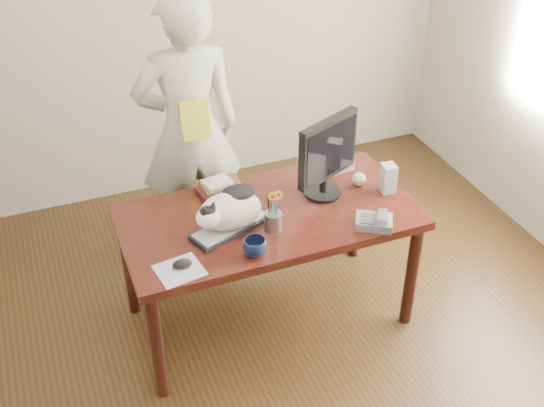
{
  "coord_description": "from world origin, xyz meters",
  "views": [
    {
      "loc": [
        -1.09,
        -2.2,
        2.89
      ],
      "look_at": [
        0.0,
        0.55,
        0.85
      ],
      "focal_mm": 45.0,
      "sensor_mm": 36.0,
      "label": 1
    }
  ],
  "objects_px": {
    "cat": "(228,210)",
    "mouse": "(182,264)",
    "monitor": "(327,154)",
    "baseball": "(359,179)",
    "book_stack": "(220,188)",
    "person": "(189,131)",
    "calculator": "(336,162)",
    "desk": "(264,228)",
    "coffee_mug": "(255,247)",
    "keyboard": "(231,227)",
    "phone": "(375,221)",
    "speaker": "(388,178)",
    "pen_cup": "(273,219)"
  },
  "relations": [
    {
      "from": "cat",
      "to": "mouse",
      "type": "bearing_deg",
      "value": -167.42
    },
    {
      "from": "monitor",
      "to": "baseball",
      "type": "relative_size",
      "value": 5.92
    },
    {
      "from": "book_stack",
      "to": "person",
      "type": "xyz_separation_m",
      "value": [
        -0.03,
        0.53,
        0.1
      ]
    },
    {
      "from": "calculator",
      "to": "desk",
      "type": "bearing_deg",
      "value": -165.27
    },
    {
      "from": "cat",
      "to": "calculator",
      "type": "xyz_separation_m",
      "value": [
        0.8,
        0.38,
        -0.1
      ]
    },
    {
      "from": "desk",
      "to": "coffee_mug",
      "type": "height_order",
      "value": "coffee_mug"
    },
    {
      "from": "desk",
      "to": "keyboard",
      "type": "bearing_deg",
      "value": -150.63
    },
    {
      "from": "calculator",
      "to": "book_stack",
      "type": "bearing_deg",
      "value": 174.36
    },
    {
      "from": "phone",
      "to": "calculator",
      "type": "distance_m",
      "value": 0.63
    },
    {
      "from": "desk",
      "to": "mouse",
      "type": "relative_size",
      "value": 14.93
    },
    {
      "from": "mouse",
      "to": "monitor",
      "type": "bearing_deg",
      "value": 10.48
    },
    {
      "from": "keyboard",
      "to": "calculator",
      "type": "bearing_deg",
      "value": 4.17
    },
    {
      "from": "calculator",
      "to": "cat",
      "type": "bearing_deg",
      "value": -163.34
    },
    {
      "from": "speaker",
      "to": "baseball",
      "type": "distance_m",
      "value": 0.17
    },
    {
      "from": "keyboard",
      "to": "pen_cup",
      "type": "height_order",
      "value": "pen_cup"
    },
    {
      "from": "desk",
      "to": "book_stack",
      "type": "bearing_deg",
      "value": 132.18
    },
    {
      "from": "desk",
      "to": "coffee_mug",
      "type": "distance_m",
      "value": 0.47
    },
    {
      "from": "mouse",
      "to": "coffee_mug",
      "type": "bearing_deg",
      "value": -14.67
    },
    {
      "from": "book_stack",
      "to": "phone",
      "type": "bearing_deg",
      "value": -46.92
    },
    {
      "from": "coffee_mug",
      "to": "book_stack",
      "type": "relative_size",
      "value": 0.46
    },
    {
      "from": "keyboard",
      "to": "speaker",
      "type": "height_order",
      "value": "speaker"
    },
    {
      "from": "monitor",
      "to": "cat",
      "type": "bearing_deg",
      "value": 166.77
    },
    {
      "from": "book_stack",
      "to": "pen_cup",
      "type": "bearing_deg",
      "value": -75.07
    },
    {
      "from": "keyboard",
      "to": "mouse",
      "type": "bearing_deg",
      "value": -167.57
    },
    {
      "from": "pen_cup",
      "to": "phone",
      "type": "xyz_separation_m",
      "value": [
        0.51,
        -0.17,
        -0.04
      ]
    },
    {
      "from": "phone",
      "to": "coffee_mug",
      "type": "bearing_deg",
      "value": -149.82
    },
    {
      "from": "mouse",
      "to": "calculator",
      "type": "height_order",
      "value": "calculator"
    },
    {
      "from": "keyboard",
      "to": "phone",
      "type": "xyz_separation_m",
      "value": [
        0.71,
        -0.25,
        0.02
      ]
    },
    {
      "from": "mouse",
      "to": "cat",
      "type": "bearing_deg",
      "value": 24.88
    },
    {
      "from": "desk",
      "to": "calculator",
      "type": "relative_size",
      "value": 7.55
    },
    {
      "from": "monitor",
      "to": "speaker",
      "type": "distance_m",
      "value": 0.4
    },
    {
      "from": "baseball",
      "to": "person",
      "type": "bearing_deg",
      "value": 137.34
    },
    {
      "from": "phone",
      "to": "calculator",
      "type": "relative_size",
      "value": 1.11
    },
    {
      "from": "coffee_mug",
      "to": "mouse",
      "type": "bearing_deg",
      "value": 174.02
    },
    {
      "from": "cat",
      "to": "coffee_mug",
      "type": "height_order",
      "value": "cat"
    },
    {
      "from": "coffee_mug",
      "to": "phone",
      "type": "bearing_deg",
      "value": -0.44
    },
    {
      "from": "pen_cup",
      "to": "speaker",
      "type": "distance_m",
      "value": 0.74
    },
    {
      "from": "cat",
      "to": "calculator",
      "type": "distance_m",
      "value": 0.89
    },
    {
      "from": "pen_cup",
      "to": "calculator",
      "type": "bearing_deg",
      "value": 37.93
    },
    {
      "from": "coffee_mug",
      "to": "book_stack",
      "type": "bearing_deg",
      "value": 89.21
    },
    {
      "from": "pen_cup",
      "to": "baseball",
      "type": "bearing_deg",
      "value": 19.13
    },
    {
      "from": "coffee_mug",
      "to": "person",
      "type": "bearing_deg",
      "value": 90.88
    },
    {
      "from": "mouse",
      "to": "pen_cup",
      "type": "bearing_deg",
      "value": 4.78
    },
    {
      "from": "phone",
      "to": "baseball",
      "type": "height_order",
      "value": "phone"
    },
    {
      "from": "coffee_mug",
      "to": "speaker",
      "type": "bearing_deg",
      "value": 16.35
    },
    {
      "from": "coffee_mug",
      "to": "book_stack",
      "type": "distance_m",
      "value": 0.58
    },
    {
      "from": "monitor",
      "to": "baseball",
      "type": "height_order",
      "value": "monitor"
    },
    {
      "from": "keyboard",
      "to": "baseball",
      "type": "distance_m",
      "value": 0.83
    },
    {
      "from": "desk",
      "to": "coffee_mug",
      "type": "xyz_separation_m",
      "value": [
        -0.19,
        -0.38,
        0.19
      ]
    },
    {
      "from": "keyboard",
      "to": "phone",
      "type": "bearing_deg",
      "value": -40.62
    }
  ]
}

